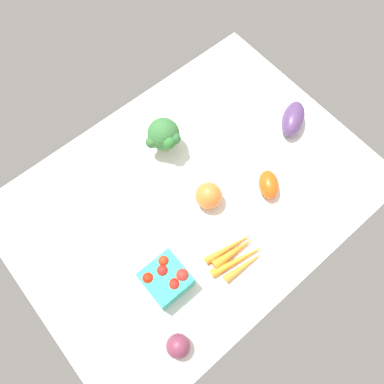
% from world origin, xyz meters
% --- Properties ---
extents(tablecloth, '(1.04, 0.76, 0.02)m').
position_xyz_m(tablecloth, '(0.00, 0.00, 0.01)').
color(tablecloth, white).
rests_on(tablecloth, ground).
extents(berry_basket, '(0.11, 0.11, 0.08)m').
position_xyz_m(berry_basket, '(-0.21, -0.15, 0.06)').
color(berry_basket, teal).
rests_on(berry_basket, tablecloth).
extents(red_onion_center, '(0.06, 0.06, 0.06)m').
position_xyz_m(red_onion_center, '(-0.29, -0.29, 0.05)').
color(red_onion_center, brown).
rests_on(red_onion_center, tablecloth).
extents(heirloom_tomato_orange, '(0.08, 0.08, 0.08)m').
position_xyz_m(heirloom_tomato_orange, '(0.02, -0.04, 0.06)').
color(heirloom_tomato_orange, orange).
rests_on(heirloom_tomato_orange, tablecloth).
extents(eggplant, '(0.14, 0.12, 0.07)m').
position_xyz_m(eggplant, '(0.39, -0.02, 0.05)').
color(eggplant, '#523668').
rests_on(eggplant, tablecloth).
extents(roma_tomato, '(0.10, 0.10, 0.06)m').
position_xyz_m(roma_tomato, '(0.18, -0.13, 0.05)').
color(roma_tomato, '#DE5112').
rests_on(roma_tomato, tablecloth).
extents(carrot_bunch, '(0.18, 0.10, 0.03)m').
position_xyz_m(carrot_bunch, '(-0.02, -0.22, 0.03)').
color(carrot_bunch, orange).
rests_on(carrot_bunch, tablecloth).
extents(broccoli_head, '(0.11, 0.10, 0.12)m').
position_xyz_m(broccoli_head, '(0.04, 0.17, 0.09)').
color(broccoli_head, '#A7BE89').
rests_on(broccoli_head, tablecloth).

